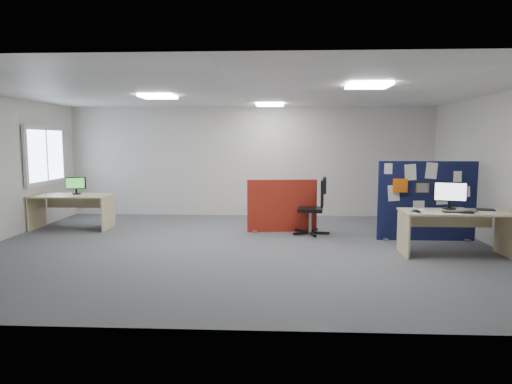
{
  "coord_description": "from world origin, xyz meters",
  "views": [
    {
      "loc": [
        0.7,
        -7.83,
        1.87
      ],
      "look_at": [
        0.32,
        -0.1,
        1.0
      ],
      "focal_mm": 32.0,
      "sensor_mm": 36.0,
      "label": 1
    }
  ],
  "objects_px": {
    "navy_divider": "(426,201)",
    "second_desk": "(73,203)",
    "office_chair": "(316,203)",
    "main_desk": "(454,221)",
    "monitor_main": "(450,194)",
    "red_divider": "(282,206)",
    "monitor_second": "(76,185)"
  },
  "relations": [
    {
      "from": "main_desk",
      "to": "office_chair",
      "type": "distance_m",
      "value": 2.6
    },
    {
      "from": "monitor_second",
      "to": "office_chair",
      "type": "bearing_deg",
      "value": -22.8
    },
    {
      "from": "main_desk",
      "to": "monitor_second",
      "type": "height_order",
      "value": "monitor_second"
    },
    {
      "from": "red_divider",
      "to": "second_desk",
      "type": "bearing_deg",
      "value": 171.9
    },
    {
      "from": "main_desk",
      "to": "second_desk",
      "type": "xyz_separation_m",
      "value": [
        -7.26,
        1.88,
        -0.0
      ]
    },
    {
      "from": "monitor_second",
      "to": "office_chair",
      "type": "relative_size",
      "value": 0.35
    },
    {
      "from": "main_desk",
      "to": "second_desk",
      "type": "relative_size",
      "value": 1.05
    },
    {
      "from": "second_desk",
      "to": "office_chair",
      "type": "distance_m",
      "value": 5.15
    },
    {
      "from": "navy_divider",
      "to": "red_divider",
      "type": "distance_m",
      "value": 2.78
    },
    {
      "from": "second_desk",
      "to": "main_desk",
      "type": "bearing_deg",
      "value": -14.5
    },
    {
      "from": "main_desk",
      "to": "monitor_main",
      "type": "distance_m",
      "value": 0.47
    },
    {
      "from": "navy_divider",
      "to": "monitor_main",
      "type": "relative_size",
      "value": 3.5
    },
    {
      "from": "red_divider",
      "to": "office_chair",
      "type": "relative_size",
      "value": 1.27
    },
    {
      "from": "monitor_main",
      "to": "second_desk",
      "type": "bearing_deg",
      "value": -177.31
    },
    {
      "from": "navy_divider",
      "to": "second_desk",
      "type": "distance_m",
      "value": 7.19
    },
    {
      "from": "red_divider",
      "to": "office_chair",
      "type": "height_order",
      "value": "office_chair"
    },
    {
      "from": "main_desk",
      "to": "office_chair",
      "type": "relative_size",
      "value": 1.5
    },
    {
      "from": "red_divider",
      "to": "second_desk",
      "type": "xyz_separation_m",
      "value": [
        -4.46,
        0.11,
        0.03
      ]
    },
    {
      "from": "red_divider",
      "to": "navy_divider",
      "type": "bearing_deg",
      "value": -21.03
    },
    {
      "from": "office_chair",
      "to": "main_desk",
      "type": "bearing_deg",
      "value": -28.11
    },
    {
      "from": "main_desk",
      "to": "office_chair",
      "type": "bearing_deg",
      "value": 144.82
    },
    {
      "from": "office_chair",
      "to": "second_desk",
      "type": "bearing_deg",
      "value": -177.16
    },
    {
      "from": "monitor_second",
      "to": "navy_divider",
      "type": "bearing_deg",
      "value": -24.65
    },
    {
      "from": "navy_divider",
      "to": "monitor_second",
      "type": "distance_m",
      "value": 7.16
    },
    {
      "from": "navy_divider",
      "to": "main_desk",
      "type": "xyz_separation_m",
      "value": [
        0.12,
        -1.07,
        -0.2
      ]
    },
    {
      "from": "office_chair",
      "to": "navy_divider",
      "type": "bearing_deg",
      "value": -4.82
    },
    {
      "from": "navy_divider",
      "to": "second_desk",
      "type": "relative_size",
      "value": 1.12
    },
    {
      "from": "navy_divider",
      "to": "monitor_second",
      "type": "xyz_separation_m",
      "value": [
        -7.1,
        0.9,
        0.18
      ]
    },
    {
      "from": "navy_divider",
      "to": "second_desk",
      "type": "xyz_separation_m",
      "value": [
        -7.14,
        0.8,
        -0.2
      ]
    },
    {
      "from": "red_divider",
      "to": "main_desk",
      "type": "bearing_deg",
      "value": -38.81
    },
    {
      "from": "red_divider",
      "to": "monitor_second",
      "type": "relative_size",
      "value": 3.62
    },
    {
      "from": "main_desk",
      "to": "monitor_second",
      "type": "relative_size",
      "value": 4.28
    }
  ]
}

